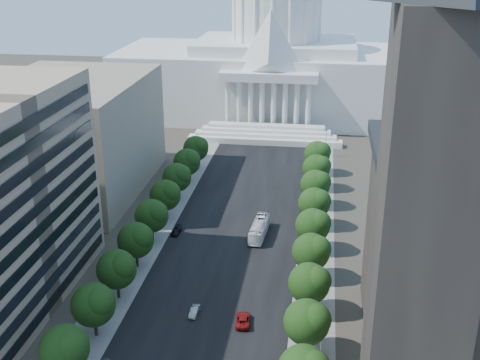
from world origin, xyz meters
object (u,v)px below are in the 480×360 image
at_px(city_bus, 259,229).
at_px(car_silver, 194,311).
at_px(car_red, 243,320).
at_px(car_dark_b, 176,231).

bearing_deg(city_bus, car_silver, -99.95).
height_order(car_red, city_bus, city_bus).
distance_m(car_dark_b, city_bus, 19.38).
relative_size(car_red, car_dark_b, 1.23).
bearing_deg(car_dark_b, city_bus, 7.96).
xyz_separation_m(car_red, car_dark_b, (-20.21, 33.25, -0.12)).
relative_size(car_silver, car_red, 0.73).
bearing_deg(car_dark_b, car_red, -55.38).
bearing_deg(city_bus, car_red, -84.45).
relative_size(car_silver, city_bus, 0.31).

